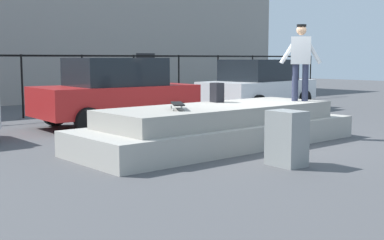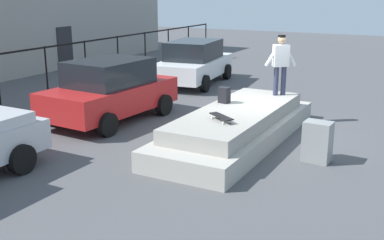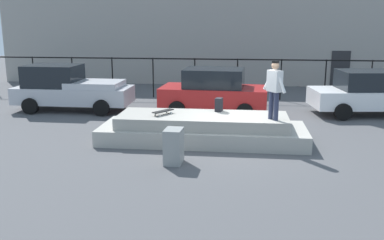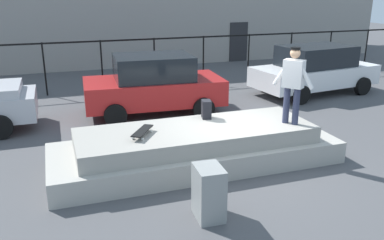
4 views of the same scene
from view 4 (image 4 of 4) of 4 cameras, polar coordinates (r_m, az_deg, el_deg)
ground_plane at (r=9.36m, az=6.35°, el=-5.54°), size 60.00×60.00×0.00m
concrete_ledge at (r=8.99m, az=0.58°, el=-3.83°), size 6.24×2.14×0.83m
skateboarder at (r=9.13m, az=13.90°, el=5.36°), size 0.63×0.79×1.69m
skateboard at (r=8.40m, az=-6.92°, el=-1.54°), size 0.59×0.75×0.12m
backpack at (r=9.44m, az=2.00°, el=1.50°), size 0.25×0.31×0.42m
car_red_sedan_mid at (r=12.57m, az=-5.35°, el=4.99°), size 4.26×2.42×1.79m
car_white_sedan_far at (r=15.58m, az=16.71°, el=6.76°), size 4.77×2.59×1.73m
utility_box at (r=6.94m, az=2.35°, el=-10.06°), size 0.47×0.62×0.92m
fence_row at (r=15.88m, az=-5.26°, el=9.19°), size 24.06×0.06×1.90m
warehouse_building at (r=23.14m, az=-10.17°, el=16.06°), size 28.42×6.91×6.05m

